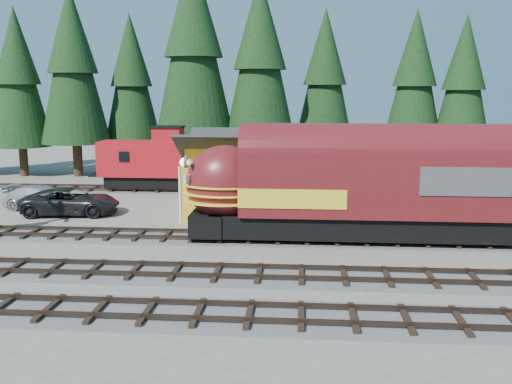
# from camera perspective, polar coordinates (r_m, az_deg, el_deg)

# --- Properties ---
(ground) EXTENTS (120.00, 120.00, 0.00)m
(ground) POSITION_cam_1_polar(r_m,az_deg,el_deg) (26.42, 1.91, -7.07)
(ground) COLOR #6B665B
(ground) RESTS_ON ground
(track_siding) EXTENTS (68.00, 3.20, 0.33)m
(track_siding) POSITION_cam_1_polar(r_m,az_deg,el_deg) (31.50, 20.83, -4.78)
(track_siding) COLOR #4C4947
(track_siding) RESTS_ON ground
(track_spur) EXTENTS (32.00, 3.20, 0.33)m
(track_spur) POSITION_cam_1_polar(r_m,az_deg,el_deg) (45.28, -9.74, 0.18)
(track_spur) COLOR #4C4947
(track_spur) RESTS_ON ground
(depot) EXTENTS (12.80, 7.00, 5.30)m
(depot) POSITION_cam_1_polar(r_m,az_deg,el_deg) (36.05, 2.72, 2.43)
(depot) COLOR gold
(depot) RESTS_ON ground
(conifer_backdrop) EXTENTS (78.77, 23.08, 16.89)m
(conifer_backdrop) POSITION_cam_1_polar(r_m,az_deg,el_deg) (49.70, 12.25, 12.52)
(conifer_backdrop) COLOR black
(conifer_backdrop) RESTS_ON ground
(locomotive) EXTENTS (17.22, 3.42, 4.68)m
(locomotive) POSITION_cam_1_polar(r_m,az_deg,el_deg) (29.72, 8.52, 0.15)
(locomotive) COLOR black
(locomotive) RESTS_ON ground
(caboose) EXTENTS (8.92, 2.59, 4.64)m
(caboose) POSITION_cam_1_polar(r_m,az_deg,el_deg) (44.93, -9.75, 3.04)
(caboose) COLOR black
(caboose) RESTS_ON ground
(pickup_truck_a) EXTENTS (6.31, 3.38, 1.69)m
(pickup_truck_a) POSITION_cam_1_polar(r_m,az_deg,el_deg) (37.98, -18.07, -0.91)
(pickup_truck_a) COLOR black
(pickup_truck_a) RESTS_ON ground
(pickup_truck_b) EXTENTS (5.78, 3.23, 1.58)m
(pickup_truck_b) POSITION_cam_1_polar(r_m,az_deg,el_deg) (40.12, -20.56, -0.56)
(pickup_truck_b) COLOR #AEB0B6
(pickup_truck_b) RESTS_ON ground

